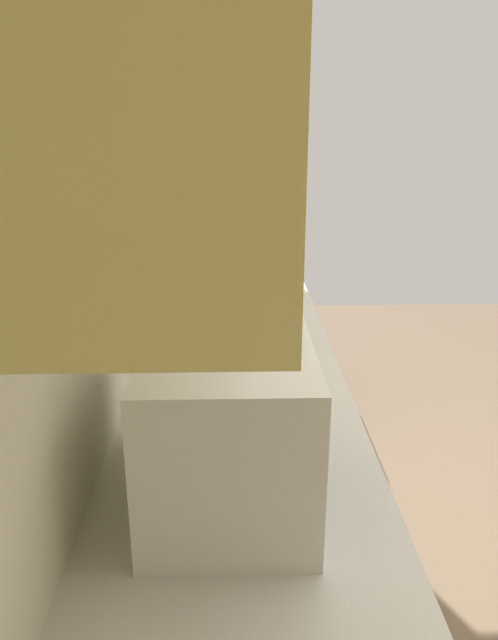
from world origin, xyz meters
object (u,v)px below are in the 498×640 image
oven_range (239,317)px  bowl (262,307)px  kettle (266,321)px  microwave (229,415)px

oven_range → bowl: 1.28m
oven_range → kettle: bearing=-177.1°
oven_range → kettle: (-1.50, -0.08, 0.50)m
oven_range → bowl: bearing=-176.3°
oven_range → kettle: 1.58m
microwave → kettle: bearing=-8.2°
bowl → microwave: bearing=173.9°
bowl → kettle: size_ratio=1.08×
microwave → bowl: 1.17m
bowl → kettle: (-0.30, 0.00, 0.05)m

